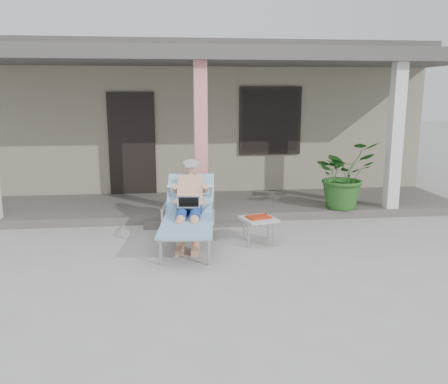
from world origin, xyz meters
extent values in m
plane|color=#9E9E99|center=(0.00, 0.00, 0.00)|extent=(60.00, 60.00, 0.00)
cube|color=gray|center=(0.00, 6.50, 1.50)|extent=(10.00, 5.00, 3.00)
cube|color=#474442|center=(0.00, 6.50, 3.15)|extent=(10.40, 5.40, 0.30)
cube|color=black|center=(-1.30, 3.97, 1.20)|extent=(0.95, 0.06, 2.10)
cube|color=black|center=(1.60, 3.97, 1.65)|extent=(1.20, 0.06, 1.30)
cube|color=black|center=(1.60, 3.96, 1.65)|extent=(1.32, 0.05, 1.42)
cube|color=#605B56|center=(0.00, 3.00, 0.07)|extent=(10.00, 2.00, 0.15)
cube|color=red|center=(0.00, 2.15, 1.45)|extent=(0.22, 0.22, 2.61)
cube|color=silver|center=(3.50, 2.15, 1.45)|extent=(0.22, 0.22, 2.61)
cube|color=#474442|center=(0.00, 3.00, 2.88)|extent=(10.00, 2.30, 0.24)
cube|color=#605B56|center=(0.00, 1.85, 0.04)|extent=(2.00, 0.30, 0.07)
cylinder|color=#B7B7BC|center=(-0.69, 0.03, 0.19)|extent=(0.04, 0.04, 0.38)
cylinder|color=#B7B7BC|center=(-0.06, -0.04, 0.19)|extent=(0.04, 0.04, 0.38)
cylinder|color=#B7B7BC|center=(-0.55, 1.30, 0.19)|extent=(0.04, 0.04, 0.38)
cylinder|color=#B7B7BC|center=(0.08, 1.23, 0.19)|extent=(0.04, 0.04, 0.38)
cube|color=#B7B7BC|center=(-0.32, 0.46, 0.39)|extent=(0.76, 1.30, 0.03)
cube|color=#91BFE0|center=(-0.32, 0.46, 0.42)|extent=(0.87, 1.35, 0.04)
cube|color=#B7B7BC|center=(-0.23, 1.35, 0.63)|extent=(0.69, 0.65, 0.50)
cube|color=#91BFE0|center=(-0.23, 1.35, 0.66)|extent=(0.80, 0.74, 0.57)
cylinder|color=#9A9A9C|center=(-0.19, 1.64, 1.11)|extent=(0.27, 0.27, 0.13)
cube|color=silver|center=(-0.28, 0.89, 0.59)|extent=(0.36, 0.27, 0.24)
cube|color=#B5B5B0|center=(0.77, 0.80, 0.38)|extent=(0.59, 0.59, 0.04)
cylinder|color=#B7B7BC|center=(0.58, 0.61, 0.18)|extent=(0.03, 0.03, 0.36)
cylinder|color=#B7B7BC|center=(0.95, 0.61, 0.18)|extent=(0.03, 0.03, 0.36)
cylinder|color=#B7B7BC|center=(0.58, 0.99, 0.18)|extent=(0.03, 0.03, 0.36)
cylinder|color=#B7B7BC|center=(0.95, 0.99, 0.18)|extent=(0.03, 0.03, 0.36)
cube|color=#AC2A12|center=(0.77, 0.80, 0.41)|extent=(0.39, 0.33, 0.03)
cube|color=black|center=(0.77, 0.92, 0.41)|extent=(0.32, 0.12, 0.03)
imported|color=#26591E|center=(2.62, 2.25, 0.77)|extent=(1.36, 1.27, 1.24)
camera|label=1|loc=(-0.55, -5.96, 2.25)|focal=38.00mm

